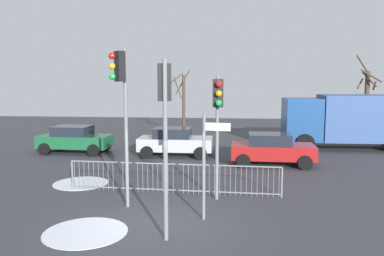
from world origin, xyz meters
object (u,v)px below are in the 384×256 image
at_px(car_red_far, 272,149).
at_px(bare_tree_centre, 183,103).
at_px(car_silver_trailing, 175,141).
at_px(delivery_truck, 348,119).
at_px(traffic_light_foreground_left, 121,92).
at_px(traffic_light_mid_left, 218,110).
at_px(direction_sign_post, 206,161).
at_px(bare_tree_left, 367,98).
at_px(car_green_near, 75,139).
at_px(traffic_light_foreground_right, 165,109).

height_order(car_red_far, bare_tree_centre, bare_tree_centre).
bearing_deg(car_silver_trailing, delivery_truck, 16.85).
distance_m(traffic_light_foreground_left, delivery_truck, 15.24).
relative_size(traffic_light_mid_left, car_silver_trailing, 1.07).
bearing_deg(direction_sign_post, bare_tree_left, 71.82).
bearing_deg(car_red_far, bare_tree_centre, 123.35).
height_order(car_green_near, delivery_truck, delivery_truck).
relative_size(traffic_light_mid_left, bare_tree_left, 0.70).
distance_m(traffic_light_foreground_left, traffic_light_mid_left, 3.10).
xyz_separation_m(traffic_light_foreground_right, bare_tree_left, (11.67, 21.00, -0.65)).
xyz_separation_m(car_silver_trailing, bare_tree_centre, (-0.38, 6.62, 1.57)).
relative_size(direction_sign_post, car_silver_trailing, 0.79).
distance_m(traffic_light_mid_left, traffic_light_foreground_right, 3.39).
bearing_deg(car_red_far, car_green_near, 170.49).
distance_m(traffic_light_foreground_left, bare_tree_centre, 15.06).
distance_m(traffic_light_foreground_right, car_red_far, 9.84).
height_order(traffic_light_foreground_right, bare_tree_left, bare_tree_left).
distance_m(traffic_light_foreground_left, car_red_far, 8.93).
relative_size(traffic_light_foreground_left, car_red_far, 1.28).
bearing_deg(direction_sign_post, car_green_near, 139.87).
xyz_separation_m(car_red_far, bare_tree_centre, (-5.18, 8.32, 1.57)).
bearing_deg(traffic_light_foreground_right, car_silver_trailing, 83.40).
height_order(car_silver_trailing, bare_tree_centre, bare_tree_centre).
distance_m(delivery_truck, bare_tree_left, 8.25).
xyz_separation_m(traffic_light_foreground_right, delivery_truck, (8.26, 13.55, -1.52)).
height_order(direction_sign_post, bare_tree_centre, bare_tree_centre).
bearing_deg(traffic_light_foreground_right, car_green_near, 108.62).
bearing_deg(traffic_light_mid_left, car_silver_trailing, -79.26).
bearing_deg(direction_sign_post, traffic_light_foreground_left, 174.06).
relative_size(traffic_light_foreground_right, bare_tree_centre, 0.96).
bearing_deg(bare_tree_left, traffic_light_foreground_right, -119.07).
height_order(car_red_far, car_silver_trailing, same).
relative_size(traffic_light_mid_left, direction_sign_post, 1.35).
height_order(traffic_light_foreground_left, car_silver_trailing, traffic_light_foreground_left).
height_order(traffic_light_foreground_left, bare_tree_left, bare_tree_left).
distance_m(traffic_light_foreground_right, car_silver_trailing, 10.92).
bearing_deg(traffic_light_foreground_left, bare_tree_centre, -43.33).
xyz_separation_m(traffic_light_foreground_right, bare_tree_centre, (-1.67, 17.17, -0.92)).
distance_m(traffic_light_foreground_left, car_silver_trailing, 8.86).
bearing_deg(traffic_light_mid_left, car_green_near, -51.55).
height_order(traffic_light_foreground_left, traffic_light_mid_left, traffic_light_foreground_left).
height_order(traffic_light_foreground_right, car_green_near, traffic_light_foreground_right).
bearing_deg(car_red_far, traffic_light_foreground_left, -126.45).
xyz_separation_m(traffic_light_foreground_left, bare_tree_centre, (0.02, 15.01, -1.24)).
bearing_deg(delivery_truck, car_silver_trailing, 16.26).
distance_m(traffic_light_mid_left, bare_tree_left, 20.70).
bearing_deg(bare_tree_left, traffic_light_foreground_left, -125.34).
distance_m(car_red_far, bare_tree_left, 14.76).
bearing_deg(direction_sign_post, bare_tree_centre, 109.88).
relative_size(car_silver_trailing, delivery_truck, 0.54).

